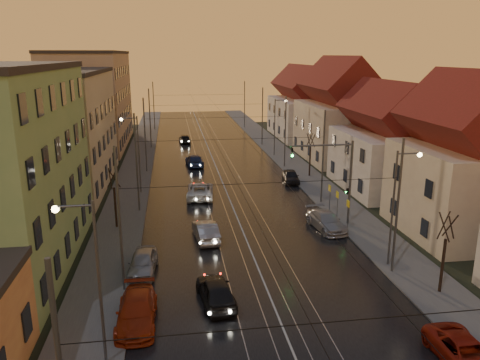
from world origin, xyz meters
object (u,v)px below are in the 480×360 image
street_lamp_3 (277,121)px  street_lamp_0 (91,269)px  street_lamp_1 (398,197)px  parked_right_2 (291,176)px  driving_car_4 (185,139)px  traffic_light_mast (339,173)px  parked_right_1 (326,221)px  street_lamp_2 (135,147)px  driving_car_1 (206,231)px  parked_left_2 (137,311)px  driving_car_3 (194,160)px  parked_left_3 (143,262)px  parked_right_0 (466,354)px  driving_car_0 (216,291)px  driving_car_2 (200,190)px

street_lamp_3 → street_lamp_0: bearing=-112.5°
street_lamp_1 → parked_right_2: (-1.50, 21.88, -4.19)m
street_lamp_1 → driving_car_4: bearing=104.8°
traffic_light_mast → street_lamp_0: bearing=-136.9°
traffic_light_mast → parked_right_1: 4.10m
street_lamp_2 → driving_car_1: 15.40m
driving_car_1 → parked_left_2: driving_car_1 is taller
driving_car_3 → parked_left_2: 36.45m
traffic_light_mast → parked_left_3: traffic_light_mast is taller
driving_car_1 → street_lamp_3: bearing=-118.1°
driving_car_4 → parked_left_2: (-4.18, -52.21, 0.01)m
driving_car_1 → parked_right_0: 20.03m
street_lamp_0 → parked_right_1: size_ratio=1.63×
parked_left_3 → parked_left_2: bearing=-85.9°
street_lamp_2 → driving_car_0: (5.88, -23.17, -4.12)m
street_lamp_2 → street_lamp_3: 24.24m
street_lamp_2 → driving_car_4: size_ratio=1.91×
traffic_light_mast → driving_car_3: size_ratio=1.44×
driving_car_1 → driving_car_2: (0.27, 11.13, 0.01)m
street_lamp_0 → street_lamp_1: 19.89m
street_lamp_1 → driving_car_1: size_ratio=1.78×
street_lamp_0 → street_lamp_2: (0.00, 28.00, 0.00)m
traffic_light_mast → parked_left_2: (-15.59, -12.65, -3.87)m
street_lamp_0 → driving_car_3: bearing=80.7°
street_lamp_2 → parked_left_2: (1.50, -24.65, -4.16)m
driving_car_0 → parked_right_0: (10.83, -7.32, -0.12)m
street_lamp_2 → driving_car_4: 28.44m
parked_right_1 → traffic_light_mast: bearing=23.4°
traffic_light_mast → driving_car_4: (-11.41, 39.55, -3.89)m
parked_left_2 → parked_right_0: bearing=-20.3°
driving_car_2 → driving_car_4: size_ratio=1.30×
street_lamp_3 → driving_car_1: size_ratio=1.78×
street_lamp_3 → parked_left_3: (-16.70, -34.57, -4.16)m
street_lamp_1 → parked_right_1: 8.73m
parked_left_3 → parked_right_0: (15.20, -11.92, -0.08)m
traffic_light_mast → parked_left_3: (-15.59, -6.57, -3.87)m
traffic_light_mast → parked_right_2: size_ratio=1.76×
street_lamp_0 → street_lamp_2: size_ratio=1.00×
street_lamp_0 → driving_car_1: 16.18m
parked_right_1 → parked_right_2: parked_right_1 is taller
driving_car_2 → parked_right_2: bearing=-152.5°
driving_car_0 → driving_car_2: size_ratio=0.82×
parked_right_0 → traffic_light_mast: bearing=88.6°
street_lamp_3 → driving_car_0: bearing=-107.5°
street_lamp_1 → driving_car_4: (-12.52, 47.55, -4.17)m
driving_car_1 → driving_car_3: bearing=-96.7°
traffic_light_mast → parked_right_0: traffic_light_mast is taller
street_lamp_2 → parked_left_3: street_lamp_2 is taller
street_lamp_0 → street_lamp_1: size_ratio=1.00×
driving_car_3 → parked_right_2: driving_car_3 is taller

